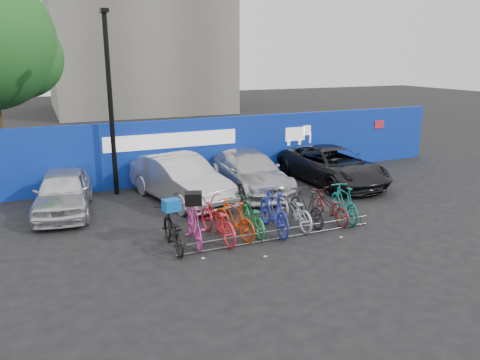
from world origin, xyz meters
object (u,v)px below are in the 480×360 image
car_0 (63,192)px  bike_2 (217,220)px  bike_5 (274,211)px  bike_1 (194,224)px  car_1 (180,179)px  car_3 (332,166)px  bike_4 (252,216)px  bike_8 (329,206)px  bike_rack (279,234)px  bike_7 (306,206)px  bike_9 (344,203)px  bike_3 (234,218)px  bike_0 (172,230)px  lamppost (110,99)px  bike_6 (293,209)px  car_2 (250,172)px

car_0 → bike_2: size_ratio=1.91×
bike_5 → bike_1: bearing=3.4°
car_1 → bike_5: car_1 is taller
car_3 → bike_4: 6.00m
bike_8 → bike_1: bearing=-3.2°
bike_rack → bike_5: size_ratio=2.78×
bike_5 → bike_7: size_ratio=1.16×
bike_9 → car_1: bearing=-34.2°
bike_3 → bike_0: bearing=-12.2°
bike_0 → bike_7: (3.97, 0.18, 0.03)m
lamppost → bike_8: (5.21, -5.31, -2.82)m
bike_2 → bike_4: 1.05m
bike_rack → bike_5: bearing=76.7°
bike_8 → bike_5: bearing=-0.5°
car_0 → bike_5: 6.51m
lamppost → bike_3: size_ratio=3.53×
car_0 → bike_7: car_0 is taller
bike_2 → bike_3: bike_2 is taller
lamppost → car_3: 8.32m
car_1 → car_3: bearing=-14.9°
bike_6 → bike_0: bearing=2.7°
bike_8 → car_0: bearing=-33.0°
car_0 → car_1: bearing=4.1°
car_0 → bike_1: car_0 is taller
bike_9 → car_3: bearing=-109.7°
bike_rack → bike_2: bearing=154.8°
bike_1 → bike_2: (0.64, 0.05, 0.01)m
bike_rack → bike_8: size_ratio=3.26×
car_1 → bike_4: (0.96, -3.56, -0.27)m
car_0 → bike_3: size_ratio=2.26×
lamppost → bike_3: bearing=-67.6°
car_2 → bike_8: car_2 is taller
bike_8 → bike_9: bearing=164.3°
car_2 → car_3: bearing=-5.3°
car_1 → bike_3: 3.69m
bike_0 → bike_2: 1.23m
bike_6 → bike_7: bike_7 is taller
bike_rack → bike_6: bike_6 is taller
bike_2 → bike_9: size_ratio=1.15×
bike_3 → bike_8: (3.01, 0.03, -0.07)m
bike_6 → bike_7: bearing=-178.0°
bike_1 → bike_2: bike_2 is taller
lamppost → car_0: bearing=-142.0°
car_0 → bike_9: (7.43, -4.00, -0.13)m
car_0 → bike_8: (7.00, -3.91, -0.21)m
car_3 → bike_9: size_ratio=2.77×
bike_7 → bike_rack: bearing=29.3°
bike_1 → bike_7: bike_1 is taller
car_3 → bike_3: car_3 is taller
bike_0 → bike_1: size_ratio=1.07×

